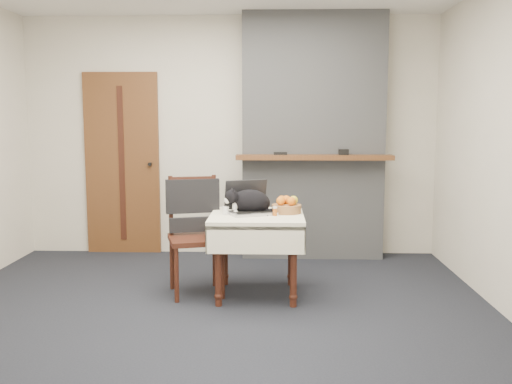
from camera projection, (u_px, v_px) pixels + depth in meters
ground at (212, 312)px, 4.46m from camera, size 4.50×4.50×0.00m
room_shell at (216, 86)px, 4.69m from camera, size 4.52×4.01×2.61m
door at (122, 164)px, 6.32m from camera, size 0.82×0.10×2.00m
chimney at (313, 137)px, 6.09m from camera, size 1.62×0.48×2.60m
side_table at (257, 227)px, 4.80m from camera, size 0.78×0.78×0.70m
laptop at (249, 205)px, 4.84m from camera, size 0.47×0.44×0.28m
cat at (251, 202)px, 4.83m from camera, size 0.49×0.29×0.23m
cream_jar at (226, 211)px, 4.78m from camera, size 0.06×0.06×0.07m
pill_bottle at (275, 211)px, 4.71m from camera, size 0.04×0.04×0.08m
fruit_basket at (287, 206)px, 4.85m from camera, size 0.25×0.25×0.14m
desk_clutter at (276, 213)px, 4.85m from camera, size 0.11×0.11×0.01m
chair at (194, 218)px, 4.93m from camera, size 0.56×0.55×1.01m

